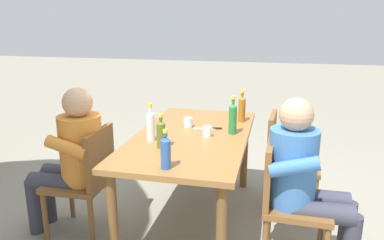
{
  "coord_description": "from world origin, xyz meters",
  "views": [
    {
      "loc": [
        -2.74,
        -0.64,
        1.66
      ],
      "look_at": [
        0.0,
        0.0,
        0.88
      ],
      "focal_mm": 34.51,
      "sensor_mm": 36.0,
      "label": 1
    }
  ],
  "objects_px": {
    "person_in_plaid_shirt": "(73,155)",
    "bottle_amber": "(242,108)",
    "chair_near_left": "(285,197)",
    "bottle_olive": "(161,133)",
    "cup_glass": "(188,123)",
    "person_in_white_shirt": "(304,176)",
    "bottle_green": "(233,118)",
    "table_knife": "(210,128)",
    "chair_near_right": "(284,158)",
    "cup_white": "(207,131)",
    "bottle_blue": "(166,152)",
    "bottle_clear": "(151,125)",
    "chair_far_left": "(87,176)",
    "backpack_by_near_side": "(203,144)",
    "dining_table": "(192,146)"
  },
  "relations": [
    {
      "from": "bottle_amber",
      "to": "cup_glass",
      "type": "bearing_deg",
      "value": 123.54
    },
    {
      "from": "chair_near_left",
      "to": "bottle_olive",
      "type": "height_order",
      "value": "bottle_olive"
    },
    {
      "from": "bottle_olive",
      "to": "bottle_amber",
      "type": "xyz_separation_m",
      "value": [
        0.83,
        -0.49,
        0.02
      ]
    },
    {
      "from": "bottle_green",
      "to": "backpack_by_near_side",
      "type": "bearing_deg",
      "value": 21.27
    },
    {
      "from": "chair_far_left",
      "to": "backpack_by_near_side",
      "type": "xyz_separation_m",
      "value": [
        1.76,
        -0.55,
        -0.29
      ]
    },
    {
      "from": "chair_far_left",
      "to": "bottle_amber",
      "type": "relative_size",
      "value": 3.03
    },
    {
      "from": "chair_near_right",
      "to": "cup_glass",
      "type": "xyz_separation_m",
      "value": [
        -0.19,
        0.82,
        0.32
      ]
    },
    {
      "from": "cup_white",
      "to": "bottle_olive",
      "type": "bearing_deg",
      "value": 140.42
    },
    {
      "from": "person_in_white_shirt",
      "to": "bottle_green",
      "type": "height_order",
      "value": "person_in_white_shirt"
    },
    {
      "from": "person_in_white_shirt",
      "to": "bottle_green",
      "type": "xyz_separation_m",
      "value": [
        0.47,
        0.54,
        0.24
      ]
    },
    {
      "from": "person_in_white_shirt",
      "to": "table_knife",
      "type": "height_order",
      "value": "person_in_white_shirt"
    },
    {
      "from": "chair_far_left",
      "to": "bottle_clear",
      "type": "height_order",
      "value": "bottle_clear"
    },
    {
      "from": "bottle_green",
      "to": "cup_glass",
      "type": "height_order",
      "value": "bottle_green"
    },
    {
      "from": "bottle_amber",
      "to": "table_knife",
      "type": "bearing_deg",
      "value": 141.25
    },
    {
      "from": "dining_table",
      "to": "bottle_green",
      "type": "bearing_deg",
      "value": -73.55
    },
    {
      "from": "dining_table",
      "to": "chair_far_left",
      "type": "bearing_deg",
      "value": 116.68
    },
    {
      "from": "chair_near_right",
      "to": "backpack_by_near_side",
      "type": "distance_m",
      "value": 1.4
    },
    {
      "from": "chair_near_left",
      "to": "bottle_amber",
      "type": "xyz_separation_m",
      "value": [
        0.85,
        0.39,
        0.4
      ]
    },
    {
      "from": "chair_near_right",
      "to": "person_in_plaid_shirt",
      "type": "height_order",
      "value": "person_in_plaid_shirt"
    },
    {
      "from": "chair_near_left",
      "to": "person_in_white_shirt",
      "type": "distance_m",
      "value": 0.2
    },
    {
      "from": "chair_far_left",
      "to": "bottle_green",
      "type": "bearing_deg",
      "value": -66.19
    },
    {
      "from": "bottle_clear",
      "to": "bottle_green",
      "type": "distance_m",
      "value": 0.66
    },
    {
      "from": "bottle_green",
      "to": "bottle_olive",
      "type": "relative_size",
      "value": 1.25
    },
    {
      "from": "chair_near_right",
      "to": "cup_glass",
      "type": "bearing_deg",
      "value": 102.79
    },
    {
      "from": "bottle_blue",
      "to": "bottle_clear",
      "type": "bearing_deg",
      "value": 28.86
    },
    {
      "from": "chair_near_right",
      "to": "backpack_by_near_side",
      "type": "bearing_deg",
      "value": 42.85
    },
    {
      "from": "chair_far_left",
      "to": "chair_near_right",
      "type": "height_order",
      "value": "same"
    },
    {
      "from": "chair_near_right",
      "to": "cup_glass",
      "type": "height_order",
      "value": "chair_near_right"
    },
    {
      "from": "chair_near_left",
      "to": "cup_glass",
      "type": "bearing_deg",
      "value": 55.5
    },
    {
      "from": "chair_near_right",
      "to": "person_in_white_shirt",
      "type": "distance_m",
      "value": 0.78
    },
    {
      "from": "bottle_green",
      "to": "chair_near_left",
      "type": "bearing_deg",
      "value": -137.18
    },
    {
      "from": "dining_table",
      "to": "bottle_amber",
      "type": "xyz_separation_m",
      "value": [
        0.48,
        -0.35,
        0.22
      ]
    },
    {
      "from": "bottle_green",
      "to": "cup_glass",
      "type": "xyz_separation_m",
      "value": [
        0.1,
        0.39,
        -0.09
      ]
    },
    {
      "from": "bottle_clear",
      "to": "bottle_olive",
      "type": "distance_m",
      "value": 0.18
    },
    {
      "from": "person_in_plaid_shirt",
      "to": "bottle_amber",
      "type": "distance_m",
      "value": 1.49
    },
    {
      "from": "dining_table",
      "to": "bottle_olive",
      "type": "bearing_deg",
      "value": 157.91
    },
    {
      "from": "chair_far_left",
      "to": "table_knife",
      "type": "xyz_separation_m",
      "value": [
        0.56,
        -0.85,
        0.28
      ]
    },
    {
      "from": "chair_near_right",
      "to": "bottle_amber",
      "type": "bearing_deg",
      "value": 76.34
    },
    {
      "from": "bottle_blue",
      "to": "table_knife",
      "type": "distance_m",
      "value": 0.9
    },
    {
      "from": "person_in_white_shirt",
      "to": "bottle_blue",
      "type": "bearing_deg",
      "value": 111.46
    },
    {
      "from": "dining_table",
      "to": "cup_glass",
      "type": "distance_m",
      "value": 0.25
    },
    {
      "from": "cup_white",
      "to": "cup_glass",
      "type": "relative_size",
      "value": 1.01
    },
    {
      "from": "bottle_clear",
      "to": "bottle_olive",
      "type": "bearing_deg",
      "value": -136.81
    },
    {
      "from": "person_in_plaid_shirt",
      "to": "bottle_green",
      "type": "distance_m",
      "value": 1.28
    },
    {
      "from": "cup_glass",
      "to": "table_knife",
      "type": "relative_size",
      "value": 0.34
    },
    {
      "from": "bottle_green",
      "to": "cup_glass",
      "type": "distance_m",
      "value": 0.41
    },
    {
      "from": "chair_near_right",
      "to": "cup_white",
      "type": "relative_size",
      "value": 10.49
    },
    {
      "from": "cup_white",
      "to": "table_knife",
      "type": "height_order",
      "value": "cup_white"
    },
    {
      "from": "bottle_amber",
      "to": "table_knife",
      "type": "xyz_separation_m",
      "value": [
        -0.29,
        0.23,
        -0.12
      ]
    },
    {
      "from": "bottle_clear",
      "to": "cup_white",
      "type": "relative_size",
      "value": 3.49
    }
  ]
}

